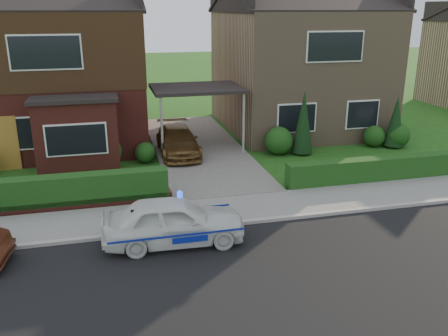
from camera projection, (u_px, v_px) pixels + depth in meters
name	position (u px, v px, depth m)	size (l,w,h in m)	color
ground	(288.00, 279.00, 10.93)	(120.00, 120.00, 0.00)	#1D4913
road	(288.00, 279.00, 10.93)	(60.00, 6.00, 0.02)	black
kerb	(249.00, 222.00, 13.72)	(60.00, 0.16, 0.12)	#9E9993
sidewalk	(240.00, 208.00, 14.69)	(60.00, 2.00, 0.10)	slate
driveway	(198.00, 148.00, 21.03)	(3.80, 12.00, 0.12)	#666059
house_left	(57.00, 58.00, 21.18)	(7.50, 9.53, 7.25)	maroon
house_right	(298.00, 56.00, 23.95)	(7.50, 8.06, 7.25)	#93755A
carport_link	(197.00, 90.00, 20.16)	(3.80, 3.00, 2.77)	black
dwarf_wall	(46.00, 207.00, 14.43)	(7.70, 0.25, 0.36)	maroon
hedge_left	(47.00, 211.00, 14.63)	(7.50, 0.55, 0.90)	#173711
hedge_right	(384.00, 181.00, 17.17)	(7.50, 0.55, 0.80)	#173711
shrub_left_mid	(104.00, 152.00, 18.36)	(1.32, 1.32, 1.32)	#173711
shrub_left_near	(146.00, 153.00, 19.08)	(0.84, 0.84, 0.84)	#173711
shrub_right_near	(278.00, 141.00, 20.11)	(1.20, 1.20, 1.20)	#173711
shrub_right_mid	(374.00, 136.00, 21.29)	(0.96, 0.96, 0.96)	#173711
shrub_right_far	(398.00, 135.00, 21.22)	(1.08, 1.08, 1.08)	#173711
conifer_a	(303.00, 124.00, 19.93)	(0.90, 0.90, 2.60)	black
conifer_b	(395.00, 123.00, 21.00)	(0.90, 0.90, 2.20)	black
police_car	(174.00, 221.00, 12.42)	(3.42, 3.78, 1.43)	white
driveway_car	(178.00, 141.00, 19.82)	(1.58, 3.88, 1.13)	brown
potted_plant_b	(77.00, 164.00, 17.96)	(0.30, 0.37, 0.68)	gray
potted_plant_c	(70.00, 192.00, 15.18)	(0.38, 0.38, 0.68)	gray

